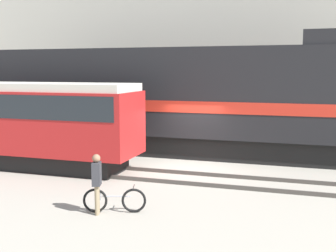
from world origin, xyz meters
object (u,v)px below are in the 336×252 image
object	(u,v)px
streetcar	(15,119)
freight_locomotive	(166,99)
person	(97,178)
bicycle	(115,200)

from	to	relation	value
streetcar	freight_locomotive	bearing A→B (deg)	41.80
streetcar	person	distance (m)	7.40
bicycle	streetcar	bearing A→B (deg)	147.43
bicycle	person	world-z (taller)	person
freight_locomotive	streetcar	distance (m)	6.83
freight_locomotive	streetcar	world-z (taller)	freight_locomotive
freight_locomotive	person	xyz separation A→B (m)	(0.86, -8.85, -1.56)
freight_locomotive	bicycle	bearing A→B (deg)	-81.66
streetcar	person	xyz separation A→B (m)	(5.94, -4.32, -0.94)
streetcar	bicycle	xyz separation A→B (m)	(6.33, -4.04, -1.62)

